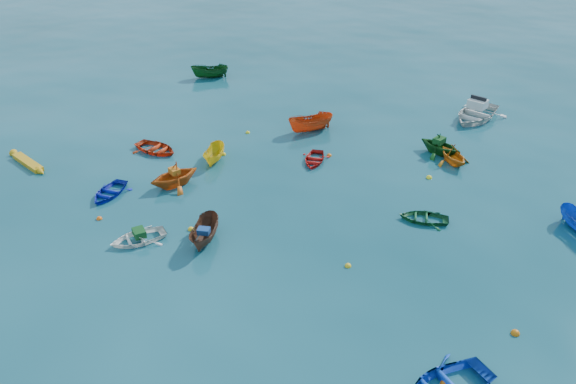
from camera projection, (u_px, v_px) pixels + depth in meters
The scene contains 29 objects.
ground at pixel (232, 243), 27.28m from camera, with size 160.00×160.00×0.00m, color #093B45.
dinghy_blue_sw at pixel (109, 195), 31.21m from camera, with size 1.90×2.66×0.55m, color #0D1DAA.
dinghy_white_near at pixel (138, 241), 27.43m from camera, with size 1.94×2.71×0.56m, color white.
sampan_brown_mid at pixel (206, 241), 27.41m from camera, with size 1.10×2.93×1.13m, color #522E1D.
dinghy_orange_w at pixel (175, 185), 32.12m from camera, with size 2.50×2.90×1.53m, color #CE5713.
sampan_yellow_mid at pixel (215, 161), 34.71m from camera, with size 1.02×2.70×1.04m, color yellow.
dinghy_green_e at pixel (423, 220), 29.01m from camera, with size 1.79×2.51×0.52m, color #13542A.
dinghy_red_nw at pixel (156, 151), 35.87m from camera, with size 2.19×3.07×0.64m, color red.
sampan_orange_n at pixel (311, 131), 38.55m from camera, with size 1.26×3.35×1.29m, color #C74112.
dinghy_green_n at pixel (439, 154), 35.60m from camera, with size 2.32×2.69×1.42m, color #124E16.
dinghy_red_far at pixel (314, 162), 34.66m from camera, with size 1.77×2.47×0.51m, color red.
dinghy_orange_far at pixel (452, 163), 34.50m from camera, with size 2.12×2.46×1.29m, color orange.
sampan_green_far at pixel (210, 78), 48.02m from camera, with size 1.19×3.16×1.22m, color #0F4216.
kayak_yellow at pixel (28, 165), 34.32m from camera, with size 0.55×3.75×0.37m, color orange, non-canonical shape.
motorboat_white at pixel (475, 119), 40.42m from camera, with size 3.42×4.79×1.59m, color silver.
tarp_green_a at pixel (139, 233), 27.24m from camera, with size 0.72×0.54×0.35m, color #134C1C.
tarp_blue_a at pixel (204, 231), 26.92m from camera, with size 0.58×0.44×0.28m, color navy.
tarp_orange_a at pixel (174, 171), 31.68m from camera, with size 0.64×0.48×0.31m, color orange.
tarp_green_b at pixel (439, 140), 35.20m from camera, with size 0.75×0.57×0.36m, color #114517.
buoy_or_a at pixel (99, 219), 29.09m from camera, with size 0.30×0.30×0.30m, color #FF5D0D.
buoy_ye_a at pixel (191, 230), 28.26m from camera, with size 0.32×0.32×0.32m, color yellow.
buoy_or_b at pixel (445, 384), 19.91m from camera, with size 0.37×0.37×0.37m, color #DF5F0C.
buoy_ye_b at pixel (224, 155), 35.46m from camera, with size 0.32×0.32×0.32m, color yellow.
buoy_or_c at pixel (178, 176), 33.08m from camera, with size 0.37×0.37×0.37m, color orange.
buoy_ye_c at pixel (348, 266), 25.71m from camera, with size 0.31×0.31×0.31m, color yellow.
buoy_or_d at pixel (515, 334), 22.05m from camera, with size 0.35×0.35×0.35m, color #D6650B.
buoy_ye_d at pixel (248, 133), 38.30m from camera, with size 0.30×0.30×0.30m, color yellow.
buoy_or_e at pixel (329, 156), 35.33m from camera, with size 0.31×0.31×0.31m, color #E95F0C.
buoy_ye_e at pixel (429, 178), 32.85m from camera, with size 0.35×0.35×0.35m, color yellow.
Camera 1 is at (14.38, -17.15, 16.03)m, focal length 35.00 mm.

